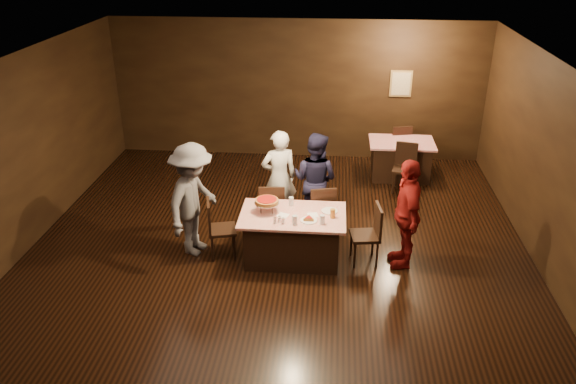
% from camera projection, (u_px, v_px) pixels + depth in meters
% --- Properties ---
extents(room, '(10.00, 10.04, 3.02)m').
position_uv_depth(room, '(270.00, 144.00, 7.34)').
color(room, black).
rests_on(room, ground).
extents(main_table, '(1.60, 1.00, 0.77)m').
position_uv_depth(main_table, '(293.00, 237.00, 8.65)').
color(main_table, '#A5190B').
rests_on(main_table, ground).
extents(back_table, '(1.30, 0.90, 0.77)m').
position_uv_depth(back_table, '(400.00, 159.00, 11.49)').
color(back_table, '#AD0B1E').
rests_on(back_table, ground).
extents(chair_far_left, '(0.45, 0.45, 0.95)m').
position_uv_depth(chair_far_left, '(272.00, 208.00, 9.31)').
color(chair_far_left, black).
rests_on(chair_far_left, ground).
extents(chair_far_right, '(0.51, 0.51, 0.95)m').
position_uv_depth(chair_far_right, '(321.00, 210.00, 9.25)').
color(chair_far_right, black).
rests_on(chair_far_right, ground).
extents(chair_end_left, '(0.51, 0.51, 0.95)m').
position_uv_depth(chair_end_left, '(222.00, 228.00, 8.70)').
color(chair_end_left, black).
rests_on(chair_end_left, ground).
extents(chair_end_right, '(0.48, 0.48, 0.95)m').
position_uv_depth(chair_end_right, '(365.00, 235.00, 8.52)').
color(chair_end_right, black).
rests_on(chair_end_right, ground).
extents(chair_back_near, '(0.50, 0.50, 0.95)m').
position_uv_depth(chair_back_near, '(404.00, 169.00, 10.82)').
color(chair_back_near, black).
rests_on(chair_back_near, ground).
extents(chair_back_far, '(0.51, 0.51, 0.95)m').
position_uv_depth(chair_back_far, '(398.00, 145.00, 11.99)').
color(chair_back_far, black).
rests_on(chair_back_far, ground).
extents(diner_white_jacket, '(0.71, 0.58, 1.68)m').
position_uv_depth(diner_white_jacket, '(279.00, 178.00, 9.54)').
color(diner_white_jacket, silver).
rests_on(diner_white_jacket, ground).
extents(diner_navy_hoodie, '(1.00, 0.91, 1.66)m').
position_uv_depth(diner_navy_hoodie, '(315.00, 180.00, 9.48)').
color(diner_navy_hoodie, black).
rests_on(diner_navy_hoodie, ground).
extents(diner_grey_knit, '(0.98, 1.32, 1.82)m').
position_uv_depth(diner_grey_knit, '(193.00, 200.00, 8.62)').
color(diner_grey_knit, '#5D5C61').
rests_on(diner_grey_knit, ground).
extents(diner_red_shirt, '(0.51, 1.04, 1.72)m').
position_uv_depth(diner_red_shirt, '(406.00, 213.00, 8.32)').
color(diner_red_shirt, maroon).
rests_on(diner_red_shirt, ground).
extents(pizza_stand, '(0.38, 0.38, 0.22)m').
position_uv_depth(pizza_stand, '(267.00, 201.00, 8.48)').
color(pizza_stand, black).
rests_on(pizza_stand, main_table).
extents(plate_with_slice, '(0.25, 0.25, 0.06)m').
position_uv_depth(plate_with_slice, '(309.00, 219.00, 8.29)').
color(plate_with_slice, white).
rests_on(plate_with_slice, main_table).
extents(plate_empty, '(0.25, 0.25, 0.01)m').
position_uv_depth(plate_empty, '(329.00, 211.00, 8.57)').
color(plate_empty, white).
rests_on(plate_empty, main_table).
extents(glass_front_left, '(0.08, 0.08, 0.14)m').
position_uv_depth(glass_front_left, '(295.00, 220.00, 8.18)').
color(glass_front_left, silver).
rests_on(glass_front_left, main_table).
extents(glass_front_right, '(0.08, 0.08, 0.14)m').
position_uv_depth(glass_front_right, '(322.00, 219.00, 8.19)').
color(glass_front_right, silver).
rests_on(glass_front_right, main_table).
extents(glass_amber, '(0.08, 0.08, 0.14)m').
position_uv_depth(glass_amber, '(333.00, 214.00, 8.36)').
color(glass_amber, '#BF7F26').
rests_on(glass_amber, main_table).
extents(glass_back, '(0.08, 0.08, 0.14)m').
position_uv_depth(glass_back, '(291.00, 201.00, 8.73)').
color(glass_back, silver).
rests_on(glass_back, main_table).
extents(condiments, '(0.17, 0.10, 0.09)m').
position_uv_depth(condiments, '(279.00, 220.00, 8.22)').
color(condiments, silver).
rests_on(condiments, main_table).
extents(napkin_center, '(0.19, 0.19, 0.01)m').
position_uv_depth(napkin_center, '(313.00, 215.00, 8.46)').
color(napkin_center, white).
rests_on(napkin_center, main_table).
extents(napkin_left, '(0.21, 0.21, 0.01)m').
position_uv_depth(napkin_left, '(283.00, 215.00, 8.45)').
color(napkin_left, white).
rests_on(napkin_left, main_table).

